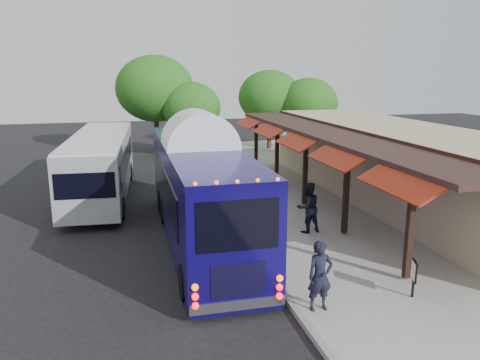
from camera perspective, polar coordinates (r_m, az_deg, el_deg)
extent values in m
plane|color=black|center=(16.82, 0.79, -8.20)|extent=(90.00, 90.00, 0.00)
cube|color=#9E9B93|center=(22.01, 10.77, -3.04)|extent=(10.00, 40.00, 0.15)
cube|color=gray|center=(20.48, -1.94, -4.03)|extent=(0.20, 40.00, 0.16)
cube|color=tan|center=(23.28, 18.81, 1.74)|extent=(5.00, 20.00, 3.60)
cube|color=black|center=(21.78, 13.49, 5.34)|extent=(0.06, 20.00, 0.60)
cube|color=#331E19|center=(21.29, 10.91, 5.57)|extent=(2.60, 20.00, 0.18)
cube|color=black|center=(14.27, 20.04, -5.29)|extent=(0.18, 0.18, 3.16)
cube|color=#9C220E|center=(13.69, 18.98, -0.12)|extent=(1.00, 3.20, 0.57)
cube|color=black|center=(17.57, 12.82, -1.41)|extent=(0.18, 0.18, 3.16)
cube|color=#9C220E|center=(17.10, 11.76, 2.86)|extent=(1.00, 3.20, 0.57)
cube|color=black|center=(21.12, 7.96, 1.22)|extent=(0.18, 0.18, 3.16)
cube|color=#9C220E|center=(20.73, 6.98, 4.81)|extent=(1.00, 3.20, 0.57)
cube|color=black|center=(24.80, 4.52, 3.08)|extent=(0.18, 0.18, 3.16)
cube|color=#9C220E|center=(24.47, 3.62, 6.15)|extent=(1.00, 3.20, 0.57)
cube|color=black|center=(28.57, 1.98, 4.45)|extent=(0.18, 0.18, 3.16)
cube|color=#9C220E|center=(28.28, 1.15, 7.11)|extent=(1.00, 3.20, 0.57)
sphere|color=#1A7093|center=(15.84, 17.61, 0.71)|extent=(0.26, 0.26, 0.26)
sphere|color=#1A7093|center=(20.18, 10.23, 3.69)|extent=(0.26, 0.26, 0.26)
sphere|color=#1A7093|center=(24.77, 5.50, 5.57)|extent=(0.26, 0.26, 0.26)
cube|color=#0F0752|center=(16.97, -4.89, -1.00)|extent=(2.58, 11.80, 3.09)
cube|color=#0F0752|center=(17.46, -4.79, -6.40)|extent=(2.53, 11.69, 0.34)
ellipsoid|color=white|center=(16.66, -5.00, 4.10)|extent=(2.57, 11.57, 0.55)
cube|color=black|center=(11.26, -0.07, -5.58)|extent=(2.05, 0.04, 1.28)
cube|color=silver|center=(12.16, -0.15, -14.86)|extent=(2.46, 0.19, 0.28)
sphere|color=#FF0C0C|center=(11.78, -5.29, -14.50)|extent=(0.18, 0.18, 0.18)
sphere|color=#FF0C0C|center=(12.24, 4.99, -13.37)|extent=(0.18, 0.18, 0.18)
cylinder|color=black|center=(13.12, -6.54, -12.26)|extent=(0.30, 1.02, 1.02)
cylinder|color=black|center=(13.56, 3.19, -11.31)|extent=(0.30, 1.02, 1.02)
cylinder|color=black|center=(20.85, -9.58, -2.65)|extent=(0.30, 1.02, 1.02)
cylinder|color=black|center=(21.13, -3.43, -2.28)|extent=(0.30, 1.02, 1.02)
cube|color=gray|center=(24.18, -16.58, 2.01)|extent=(3.24, 11.65, 2.65)
cube|color=black|center=(24.23, -19.60, 2.35)|extent=(0.66, 9.77, 1.00)
cube|color=black|center=(24.11, -13.62, 2.70)|extent=(0.66, 9.77, 1.00)
cube|color=silver|center=(23.96, -16.80, 5.21)|extent=(3.18, 11.42, 0.10)
cylinder|color=black|center=(20.63, -19.98, -3.54)|extent=(0.34, 0.98, 0.96)
cylinder|color=black|center=(20.50, -13.56, -3.20)|extent=(0.34, 0.98, 0.96)
cylinder|color=black|center=(27.87, -18.52, 0.78)|extent=(0.34, 0.98, 0.96)
cylinder|color=black|center=(27.77, -13.79, 1.05)|extent=(0.34, 0.98, 0.96)
imported|color=black|center=(12.24, 9.73, -11.46)|extent=(0.68, 0.45, 1.83)
imported|color=black|center=(17.80, 8.29, -3.33)|extent=(1.05, 0.88, 1.93)
imported|color=black|center=(27.79, -3.75, 2.63)|extent=(1.09, 0.50, 1.82)
imported|color=black|center=(26.05, -2.05, 2.11)|extent=(1.45, 1.13, 1.98)
cube|color=black|center=(13.66, 20.40, -11.24)|extent=(0.07, 0.07, 1.05)
cube|color=black|center=(13.57, 20.48, -10.33)|extent=(0.21, 0.46, 0.57)
cube|color=white|center=(13.55, 20.38, -10.35)|extent=(0.15, 0.38, 0.48)
cylinder|color=#382314|center=(34.12, -5.88, 4.82)|extent=(0.36, 0.36, 2.44)
ellipsoid|color=#1B5715|center=(33.86, -5.98, 8.81)|extent=(4.21, 4.21, 3.58)
cylinder|color=#382314|center=(37.08, 3.58, 5.82)|extent=(0.36, 0.36, 2.81)
ellipsoid|color=#1B5715|center=(36.84, 3.64, 10.07)|extent=(4.86, 4.86, 4.13)
cylinder|color=#382314|center=(36.35, 8.21, 5.36)|extent=(0.36, 0.36, 2.55)
ellipsoid|color=#1B5715|center=(36.10, 8.34, 9.28)|extent=(4.41, 4.41, 3.75)
cylinder|color=#382314|center=(35.60, -10.11, 5.73)|extent=(0.36, 0.36, 3.29)
ellipsoid|color=#1B5715|center=(35.34, -10.33, 10.90)|extent=(5.69, 5.69, 4.83)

